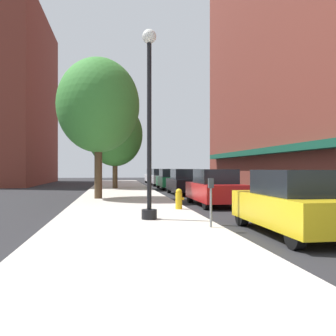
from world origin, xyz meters
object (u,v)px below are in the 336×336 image
(fire_hydrant, at_px, (179,199))
(car_red, at_px, (214,188))
(parking_meter_near, at_px, (211,196))
(car_silver, at_px, (160,177))
(car_green, at_px, (170,179))
(lamppost, at_px, (149,120))
(tree_mid, at_px, (98,106))
(tree_near, at_px, (115,135))
(car_yellow, at_px, (294,203))
(car_black, at_px, (185,182))
(car_white, at_px, (154,176))

(fire_hydrant, distance_m, car_red, 2.96)
(parking_meter_near, distance_m, car_silver, 26.11)
(car_green, bearing_deg, lamppost, -98.74)
(car_green, distance_m, car_silver, 6.20)
(car_green, bearing_deg, tree_mid, -116.53)
(tree_near, distance_m, car_red, 14.55)
(car_red, distance_m, car_green, 13.24)
(tree_mid, height_order, car_green, tree_mid)
(lamppost, bearing_deg, tree_mid, 103.01)
(car_yellow, relative_size, car_black, 1.00)
(lamppost, xyz_separation_m, fire_hydrant, (1.41, 2.65, -2.68))
(parking_meter_near, relative_size, tree_mid, 0.18)
(tree_mid, distance_m, car_green, 11.92)
(parking_meter_near, height_order, car_white, car_white)
(car_red, bearing_deg, car_green, 87.98)
(fire_hydrant, height_order, car_green, car_green)
(parking_meter_near, xyz_separation_m, car_white, (1.95, 31.69, -0.14))
(fire_hydrant, distance_m, car_black, 9.42)
(lamppost, xyz_separation_m, car_white, (3.43, 29.90, -2.39))
(tree_near, bearing_deg, car_red, -71.66)
(fire_hydrant, height_order, car_black, car_black)
(car_silver, xyz_separation_m, car_white, (0.00, 5.66, 0.00))
(car_green, height_order, car_white, same)
(lamppost, height_order, tree_mid, tree_mid)
(car_white, bearing_deg, fire_hydrant, -93.59)
(lamppost, bearing_deg, car_green, 79.22)
(parking_meter_near, bearing_deg, tree_mid, 108.65)
(tree_near, bearing_deg, fire_hydrant, -81.17)
(car_black, distance_m, car_green, 6.19)
(lamppost, height_order, car_green, lamppost)
(parking_meter_near, relative_size, car_silver, 0.30)
(car_silver, bearing_deg, car_yellow, -91.07)
(parking_meter_near, height_order, car_yellow, car_yellow)
(car_yellow, height_order, car_green, same)
(car_yellow, relative_size, car_red, 1.00)
(tree_mid, distance_m, car_red, 7.61)
(car_white, bearing_deg, car_yellow, -89.34)
(tree_near, bearing_deg, car_black, -54.97)
(car_silver, height_order, car_white, same)
(tree_mid, bearing_deg, tree_near, 84.82)
(parking_meter_near, xyz_separation_m, tree_near, (-2.49, 19.98, 3.45))
(tree_mid, xyz_separation_m, car_yellow, (5.34, -10.83, -4.20))
(fire_hydrant, distance_m, car_yellow, 5.63)
(tree_mid, relative_size, car_silver, 1.72)
(car_red, height_order, car_silver, same)
(car_black, bearing_deg, tree_mid, -145.18)
(fire_hydrant, distance_m, tree_near, 16.18)
(tree_near, bearing_deg, parking_meter_near, -82.91)
(tree_mid, distance_m, car_yellow, 12.78)
(car_yellow, bearing_deg, car_white, 88.75)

